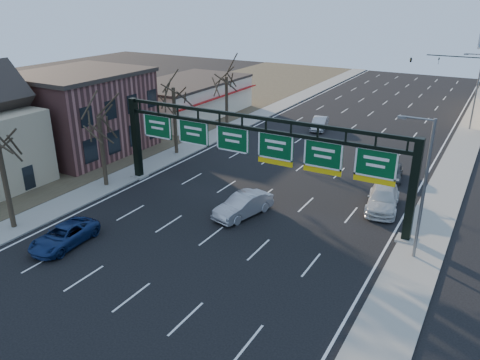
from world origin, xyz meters
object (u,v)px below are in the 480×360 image
Objects in this scene: sign_gantry at (255,149)px; car_blue_suv at (64,236)px; car_white_wagon at (383,199)px; car_silver_sedan at (243,205)px.

car_blue_suv is (-7.90, -11.85, -3.95)m from sign_gantry.
car_blue_suv is at bearing -145.07° from car_white_wagon.
car_blue_suv is 0.88× the size of car_white_wagon.
car_white_wagon is (8.72, 6.45, -0.02)m from car_silver_sedan.
sign_gantry reaches higher than car_blue_suv.
car_silver_sedan is (0.15, -2.12, -3.80)m from sign_gantry.
car_silver_sedan is (8.05, 9.73, 0.15)m from car_blue_suv.
car_blue_suv is 0.97× the size of car_silver_sedan.
car_white_wagon is at bearing 39.69° from car_blue_suv.
car_silver_sedan is at bearing -152.56° from car_white_wagon.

